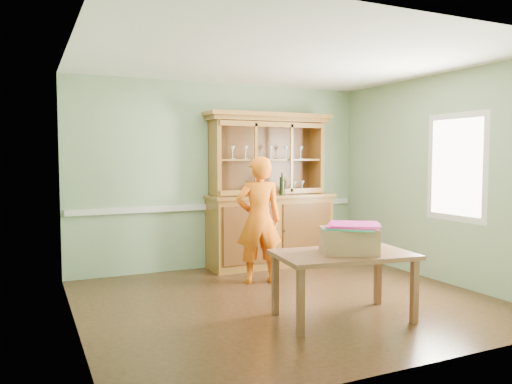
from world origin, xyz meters
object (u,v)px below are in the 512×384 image
china_hutch (269,213)px  cardboard_box (349,241)px  dining_table (343,260)px  person (259,220)px

china_hutch → cardboard_box: (-0.41, -2.58, 0.00)m
dining_table → cardboard_box: 0.21m
china_hutch → person: size_ratio=1.39×
china_hutch → person: (-0.58, -0.87, 0.02)m
cardboard_box → person: (-0.18, 1.71, 0.02)m
china_hutch → dining_table: 2.58m
dining_table → person: person is taller
cardboard_box → person: size_ratio=0.33×
china_hutch → dining_table: size_ratio=1.58×
person → china_hutch: bearing=-110.1°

